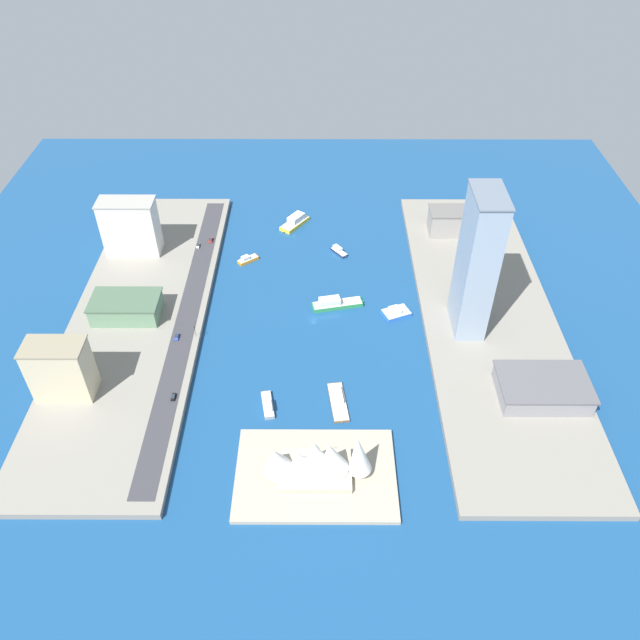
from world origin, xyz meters
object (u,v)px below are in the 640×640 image
catamaran_blue (396,312)px  traffic_light_waterfront (195,330)px  yacht_sleek_gray (268,405)px  terminal_long_green (126,307)px  barge_flat_brown (338,400)px  water_taxi_orange (248,259)px  hotel_broad_white (130,227)px  tower_tall_glass (477,264)px  suv_black (173,397)px  opera_landmark (318,459)px  ferry_green_doubledeck (335,303)px  warehouse_low_gray (543,388)px  pickup_red (211,240)px  hatchback_blue (177,337)px  patrol_launch_navy (339,251)px  carpark_squat_concrete (451,221)px  office_block_beige (61,369)px  van_white (198,246)px

catamaran_blue → traffic_light_waterfront: 106.69m
yacht_sleek_gray → terminal_long_green: size_ratio=0.49×
barge_flat_brown → terminal_long_green: bearing=-27.5°
water_taxi_orange → hotel_broad_white: hotel_broad_white is taller
tower_tall_glass → suv_black: size_ratio=17.00×
yacht_sleek_gray → opera_landmark: bearing=121.8°
ferry_green_doubledeck → traffic_light_waterfront: size_ratio=4.52×
tower_tall_glass → warehouse_low_gray: size_ratio=1.84×
ferry_green_doubledeck → catamaran_blue: (-32.79, 6.45, -0.73)m
pickup_red → opera_landmark: size_ratio=0.11×
hatchback_blue → tower_tall_glass: bearing=-175.4°
barge_flat_brown → pickup_red: 148.43m
yacht_sleek_gray → suv_black: 43.54m
barge_flat_brown → patrol_launch_navy: 120.16m
tower_tall_glass → terminal_long_green: size_ratio=2.13×
yacht_sleek_gray → warehouse_low_gray: size_ratio=0.42×
hatchback_blue → suv_black: bearing=97.8°
ferry_green_doubledeck → water_taxi_orange: size_ratio=2.27×
catamaran_blue → carpark_squat_concrete: (-40.19, -76.14, 9.59)m
warehouse_low_gray → carpark_squat_concrete: 138.88m
patrol_launch_navy → tower_tall_glass: 102.46m
patrol_launch_navy → hatchback_blue: bearing=43.8°
patrol_launch_navy → opera_landmark: bearing=85.8°
ferry_green_doubledeck → warehouse_low_gray: warehouse_low_gray is taller
ferry_green_doubledeck → suv_black: size_ratio=6.54×
suv_black → hotel_broad_white: bearing=-69.5°
water_taxi_orange → pickup_red: (24.07, -16.43, 2.83)m
catamaran_blue → hatchback_blue: size_ratio=3.53×
barge_flat_brown → office_block_beige: bearing=-1.2°
opera_landmark → hotel_broad_white: bearing=-55.0°
ferry_green_doubledeck → hotel_broad_white: 130.15m
van_white → opera_landmark: 178.20m
pickup_red → traffic_light_waterfront: (-4.08, 86.41, 3.36)m
ferry_green_doubledeck → barge_flat_brown: size_ratio=1.18×
patrol_launch_navy → barge_flat_brown: bearing=88.7°
tower_tall_glass → suv_black: 156.87m
pickup_red → van_white: (6.97, 6.29, -0.03)m
suv_black → hatchback_blue: bearing=-82.2°
terminal_long_green → hotel_broad_white: hotel_broad_white is taller
carpark_squat_concrete → hotel_broad_white: hotel_broad_white is taller
water_taxi_orange → opera_landmark: opera_landmark is taller
warehouse_low_gray → traffic_light_waterfront: warehouse_low_gray is taller
patrol_launch_navy → yacht_sleek_gray: bearing=74.2°
terminal_long_green → opera_landmark: bearing=135.9°
hotel_broad_white → pickup_red: size_ratio=6.91×
barge_flat_brown → hatchback_blue: 90.43m
yacht_sleek_gray → traffic_light_waterfront: size_ratio=2.71×
barge_flat_brown → opera_landmark: (9.12, 40.84, 10.44)m
tower_tall_glass → pickup_red: size_ratio=15.58×
barge_flat_brown → traffic_light_waterfront: 83.01m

